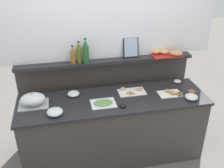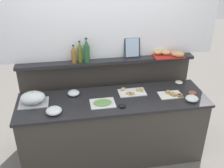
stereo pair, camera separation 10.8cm
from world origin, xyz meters
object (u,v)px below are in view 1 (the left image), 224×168
at_px(condiment_bowl_teal, 123,106).
at_px(condiment_bowl_dark, 192,91).
at_px(olive_oil_bottle, 79,53).
at_px(cold_cuts_platter, 103,103).
at_px(bread_basket, 165,52).
at_px(sandwich_platter_side, 171,94).
at_px(sandwich_platter_front, 132,92).
at_px(condiment_bowl_cream, 177,81).
at_px(framed_picture, 131,47).
at_px(vinegar_bottle_amber, 73,55).
at_px(glass_bowl_small, 191,97).
at_px(wine_bottle_green, 86,52).
at_px(serving_cloche, 33,100).
at_px(glass_bowl_large, 73,94).
at_px(glass_bowl_medium, 55,112).

relative_size(condiment_bowl_teal, condiment_bowl_dark, 0.81).
bearing_deg(olive_oil_bottle, condiment_bowl_dark, -19.80).
relative_size(cold_cuts_platter, olive_oil_bottle, 1.05).
distance_m(condiment_bowl_dark, bread_basket, 0.63).
distance_m(sandwich_platter_side, bread_basket, 0.60).
height_order(sandwich_platter_front, condiment_bowl_cream, sandwich_platter_front).
height_order(sandwich_platter_side, cold_cuts_platter, sandwich_platter_side).
xyz_separation_m(sandwich_platter_front, framed_picture, (0.07, 0.37, 0.45)).
distance_m(sandwich_platter_front, cold_cuts_platter, 0.45).
height_order(condiment_bowl_dark, vinegar_bottle_amber, vinegar_bottle_amber).
bearing_deg(vinegar_bottle_amber, glass_bowl_small, -24.46).
distance_m(wine_bottle_green, bread_basket, 1.08).
relative_size(glass_bowl_small, olive_oil_bottle, 0.56).
distance_m(condiment_bowl_teal, wine_bottle_green, 0.83).
height_order(condiment_bowl_teal, framed_picture, framed_picture).
height_order(serving_cloche, condiment_bowl_teal, serving_cloche).
bearing_deg(sandwich_platter_front, cold_cuts_platter, -154.51).
bearing_deg(bread_basket, framed_picture, 175.38).
bearing_deg(vinegar_bottle_amber, condiment_bowl_dark, -18.18).
bearing_deg(sandwich_platter_side, condiment_bowl_dark, -2.77).
bearing_deg(glass_bowl_small, bread_basket, 99.71).
distance_m(cold_cuts_platter, condiment_bowl_dark, 1.14).
distance_m(sandwich_platter_side, framed_picture, 0.79).
bearing_deg(condiment_bowl_cream, olive_oil_bottle, 171.77).
relative_size(sandwich_platter_front, framed_picture, 1.27).
bearing_deg(sandwich_platter_front, condiment_bowl_teal, -123.01).
relative_size(sandwich_platter_side, cold_cuts_platter, 0.97).
bearing_deg(wine_bottle_green, framed_picture, 6.25).
height_order(glass_bowl_large, condiment_bowl_teal, glass_bowl_large).
xyz_separation_m(glass_bowl_large, framed_picture, (0.80, 0.30, 0.44)).
bearing_deg(olive_oil_bottle, framed_picture, 3.87).
distance_m(condiment_bowl_dark, wine_bottle_green, 1.42).
bearing_deg(bread_basket, condiment_bowl_cream, -55.97).
bearing_deg(condiment_bowl_dark, serving_cloche, 176.80).
bearing_deg(glass_bowl_medium, framed_picture, 32.91).
relative_size(serving_cloche, wine_bottle_green, 1.08).
distance_m(wine_bottle_green, olive_oil_bottle, 0.09).
xyz_separation_m(serving_cloche, glass_bowl_medium, (0.24, -0.25, -0.04)).
distance_m(glass_bowl_small, vinegar_bottle_amber, 1.53).
distance_m(glass_bowl_medium, bread_basket, 1.67).
distance_m(condiment_bowl_teal, olive_oil_bottle, 0.87).
relative_size(glass_bowl_large, condiment_bowl_cream, 1.48).
xyz_separation_m(condiment_bowl_teal, framed_picture, (0.26, 0.67, 0.45)).
relative_size(sandwich_platter_front, bread_basket, 0.83).
bearing_deg(serving_cloche, wine_bottle_green, 27.93).
bearing_deg(sandwich_platter_front, glass_bowl_small, -24.96).
relative_size(glass_bowl_large, condiment_bowl_teal, 1.78).
bearing_deg(sandwich_platter_front, condiment_bowl_cream, 11.49).
bearing_deg(condiment_bowl_teal, condiment_bowl_dark, 8.40).
height_order(glass_bowl_small, olive_oil_bottle, olive_oil_bottle).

